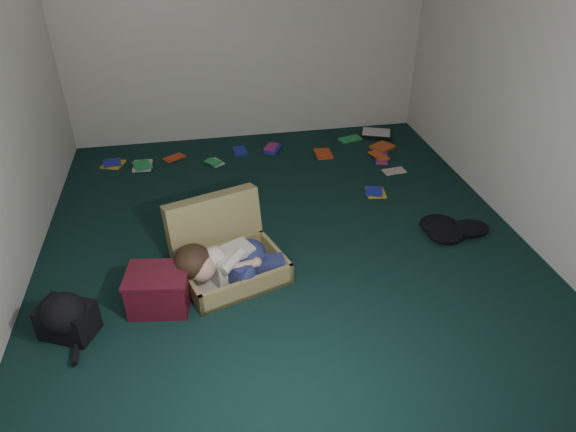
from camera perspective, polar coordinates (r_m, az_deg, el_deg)
name	(u,v)px	position (r m, az deg, el deg)	size (l,w,h in m)	color
floor	(285,241)	(4.34, -0.38, -2.84)	(4.50, 4.50, 0.00)	black
wall_back	(245,23)	(5.88, -4.76, 20.63)	(4.50, 4.50, 0.00)	silver
wall_front	(404,307)	(1.84, 12.73, -9.85)	(4.50, 4.50, 0.00)	silver
wall_right	(539,75)	(4.53, 26.11, 13.86)	(4.50, 4.50, 0.00)	silver
suitcase	(225,251)	(3.98, -6.98, -3.89)	(0.93, 0.92, 0.55)	#988953
person	(229,262)	(3.80, -6.62, -5.06)	(0.83, 0.42, 0.34)	beige
maroon_bin	(159,290)	(3.73, -14.15, -7.96)	(0.47, 0.40, 0.30)	#4F101E
backpack	(67,319)	(3.73, -23.33, -10.45)	(0.43, 0.34, 0.26)	black
clothing_pile	(455,229)	(4.60, 18.03, -1.37)	(0.41, 0.33, 0.13)	black
paper_tray	(376,134)	(6.33, 9.76, 9.00)	(0.44, 0.39, 0.05)	black
book_scatter	(281,159)	(5.66, -0.83, 6.37)	(3.23, 1.47, 0.02)	gold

